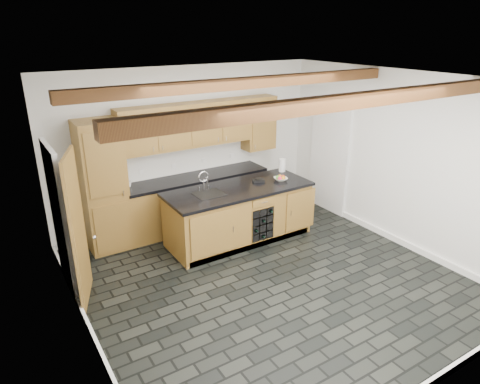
{
  "coord_description": "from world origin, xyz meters",
  "views": [
    {
      "loc": [
        -3.16,
        -4.27,
        3.4
      ],
      "look_at": [
        0.01,
        0.8,
        1.08
      ],
      "focal_mm": 32.0,
      "sensor_mm": 36.0,
      "label": 1
    }
  ],
  "objects_px": {
    "island": "(240,214)",
    "kitchen_scale": "(259,180)",
    "fruit_bowl": "(281,179)",
    "paper_towel": "(282,165)"
  },
  "relations": [
    {
      "from": "island",
      "to": "kitchen_scale",
      "type": "height_order",
      "value": "kitchen_scale"
    },
    {
      "from": "paper_towel",
      "to": "kitchen_scale",
      "type": "bearing_deg",
      "value": -160.56
    },
    {
      "from": "fruit_bowl",
      "to": "paper_towel",
      "type": "relative_size",
      "value": 0.95
    },
    {
      "from": "island",
      "to": "kitchen_scale",
      "type": "bearing_deg",
      "value": 10.77
    },
    {
      "from": "kitchen_scale",
      "to": "fruit_bowl",
      "type": "height_order",
      "value": "kitchen_scale"
    },
    {
      "from": "island",
      "to": "paper_towel",
      "type": "height_order",
      "value": "paper_towel"
    },
    {
      "from": "kitchen_scale",
      "to": "fruit_bowl",
      "type": "distance_m",
      "value": 0.39
    },
    {
      "from": "kitchen_scale",
      "to": "paper_towel",
      "type": "relative_size",
      "value": 0.96
    },
    {
      "from": "kitchen_scale",
      "to": "paper_towel",
      "type": "height_order",
      "value": "paper_towel"
    },
    {
      "from": "kitchen_scale",
      "to": "fruit_bowl",
      "type": "bearing_deg",
      "value": -0.72
    }
  ]
}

